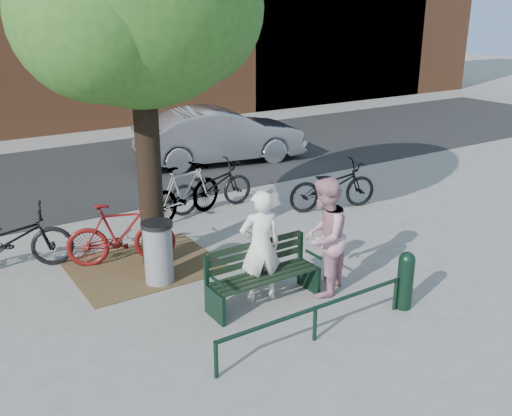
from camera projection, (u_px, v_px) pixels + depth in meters
ground at (264, 303)px, 8.57m from camera, size 90.00×90.00×0.00m
dirt_pit at (144, 266)px, 9.78m from camera, size 2.40×2.00×0.02m
road at (87, 173)px, 15.27m from camera, size 40.00×7.00×0.01m
park_bench at (261, 272)px, 8.47m from camera, size 1.74×0.54×0.97m
guard_railing at (315, 313)px, 7.48m from camera, size 3.06×0.06×0.51m
person_left at (260, 246)px, 8.41m from camera, size 0.72×0.56×1.74m
person_right at (324, 237)px, 8.59m from camera, size 1.14×1.08×1.85m
bollard at (405, 278)px, 8.29m from camera, size 0.24×0.24×0.89m
litter_bin at (158, 252)px, 9.05m from camera, size 0.51×0.51×1.03m
bicycle_a at (8, 240)px, 9.48m from camera, size 2.19×1.21×1.09m
bicycle_b at (121, 234)px, 9.71m from camera, size 1.91×1.11×1.11m
bicycle_c at (210, 186)px, 12.38m from camera, size 2.04×0.73×1.07m
bicycle_d at (185, 192)px, 11.83m from camera, size 2.03×1.06×1.17m
bicycle_e at (333, 186)px, 12.42m from camera, size 2.14×1.17×1.07m
parked_car at (220, 135)px, 16.16m from camera, size 4.98×2.50×1.57m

